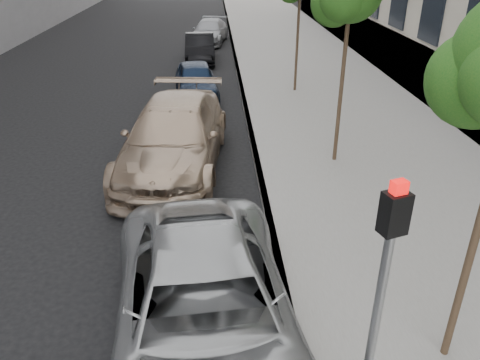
{
  "coord_description": "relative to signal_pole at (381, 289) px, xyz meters",
  "views": [
    {
      "loc": [
        0.11,
        -3.04,
        5.22
      ],
      "look_at": [
        0.51,
        4.26,
        1.5
      ],
      "focal_mm": 35.0,
      "sensor_mm": 36.0,
      "label": 1
    }
  ],
  "objects": [
    {
      "name": "sidewalk",
      "position": [
        2.58,
        23.46,
        -2.07
      ],
      "size": [
        6.4,
        72.0,
        0.14
      ],
      "primitive_type": "cube",
      "color": "gray",
      "rests_on": "ground"
    },
    {
      "name": "curb",
      "position": [
        -0.54,
        23.46,
        -2.07
      ],
      "size": [
        0.15,
        72.0,
        0.14
      ],
      "primitive_type": "cube",
      "color": "#9E9B93",
      "rests_on": "ground"
    },
    {
      "name": "signal_pole",
      "position": [
        0.0,
        0.0,
        0.0
      ],
      "size": [
        0.28,
        0.25,
        3.21
      ],
      "rotation": [
        0.0,
        0.0,
        0.32
      ],
      "color": "#939699",
      "rests_on": "sidewalk"
    },
    {
      "name": "minivan",
      "position": [
        -1.82,
        1.31,
        -1.39
      ],
      "size": [
        2.99,
        5.61,
        1.5
      ],
      "primitive_type": "imported",
      "rotation": [
        0.0,
        0.0,
        0.1
      ],
      "color": "#A1A4A5",
      "rests_on": "ground"
    },
    {
      "name": "suv",
      "position": [
        -2.66,
        7.51,
        -1.3
      ],
      "size": [
        2.93,
        6.01,
        1.69
      ],
      "primitive_type": "imported",
      "rotation": [
        0.0,
        0.0,
        -0.1
      ],
      "color": "tan",
      "rests_on": "ground"
    },
    {
      "name": "sedan_blue",
      "position": [
        -2.3,
        13.69,
        -1.5
      ],
      "size": [
        1.86,
        3.89,
        1.28
      ],
      "primitive_type": "imported",
      "rotation": [
        0.0,
        0.0,
        0.09
      ],
      "color": "#0F1B32",
      "rests_on": "ground"
    },
    {
      "name": "sedan_black",
      "position": [
        -2.27,
        19.65,
        -1.5
      ],
      "size": [
        1.45,
        3.94,
        1.29
      ],
      "primitive_type": "imported",
      "rotation": [
        0.0,
        0.0,
        0.02
      ],
      "color": "black",
      "rests_on": "ground"
    },
    {
      "name": "sedan_rear",
      "position": [
        -1.82,
        24.39,
        -1.51
      ],
      "size": [
        2.47,
        4.6,
        1.27
      ],
      "primitive_type": "imported",
      "rotation": [
        0.0,
        0.0,
        -0.16
      ],
      "color": "gray",
      "rests_on": "ground"
    }
  ]
}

